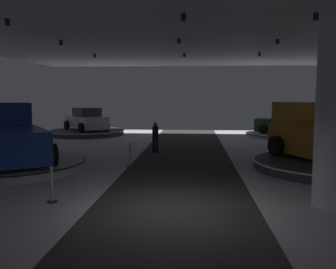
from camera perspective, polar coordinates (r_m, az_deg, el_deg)
The scene contains 12 objects.
ground at distance 9.38m, azimuth 0.92°, elevation -12.04°, with size 24.00×44.00×0.06m.
display_platform_deep_right at distance 27.26m, azimuth 18.24°, elevation -0.04°, with size 5.63×5.63×0.23m.
display_car_deep_right at distance 27.18m, azimuth 18.37°, elevation 1.78°, with size 4.55×3.21×1.71m.
display_platform_mid_left at distance 15.53m, azimuth -23.65°, elevation -4.48°, with size 5.73×5.73×0.33m.
pickup_truck_mid_left at distance 15.69m, azimuth -23.95°, elevation -0.38°, with size 4.73×5.57×2.30m.
display_platform_mid_right at distance 15.51m, azimuth 24.45°, elevation -4.47°, with size 5.94×5.94×0.36m.
pickup_truck_mid_right at distance 15.59m, azimuth 23.81°, elevation -0.32°, with size 4.24×5.70×2.30m.
display_platform_deep_left at distance 27.73m, azimuth -12.92°, elevation 0.36°, with size 5.71×5.71×0.37m.
display_car_deep_left at distance 27.62m, azimuth -12.95°, elevation 2.27°, with size 4.09×4.36×1.71m.
visitor_walking_near at distance 18.30m, azimuth -2.04°, elevation -0.16°, with size 0.32×0.32×1.59m.
stanchion_a at distance 10.34m, azimuth -18.10°, elevation -8.34°, with size 0.28×0.28×1.01m.
stanchion_b at distance 14.80m, azimuth -6.11°, elevation -3.77°, with size 0.28×0.28×1.01m.
Camera 1 is at (0.51, -8.90, 2.89)m, focal length 38.06 mm.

